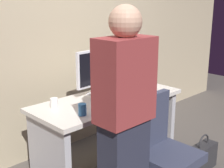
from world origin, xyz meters
The scene contains 13 objects.
ground_plane centered at (0.00, 0.00, 0.00)m, with size 9.00×9.00×0.00m, color #4C4742.
wall_back centered at (0.00, 0.75, 1.50)m, with size 6.40×0.10×3.00m, color tan.
desk centered at (0.00, 0.00, 0.52)m, with size 1.52×0.65×0.74m.
office_chair centered at (-0.10, -0.74, 0.43)m, with size 0.52×0.52×0.94m.
person_at_desk centered at (-0.50, -0.69, 0.84)m, with size 0.40×0.24×1.64m.
monitor centered at (0.02, 0.17, 1.00)m, with size 0.54×0.15×0.46m.
keyboard centered at (-0.01, -0.13, 0.75)m, with size 0.43×0.13×0.02m, color white.
mouse centered at (0.29, -0.15, 0.76)m, with size 0.06×0.10×0.03m, color white.
cup_near_keyboard centered at (-0.47, -0.18, 0.79)m, with size 0.07×0.07×0.10m, color #3372B2.
cup_by_monitor centered at (-0.54, 0.12, 0.79)m, with size 0.07×0.07×0.09m, color white.
book_stack centered at (0.44, 0.19, 0.78)m, with size 0.21×0.18×0.08m.
cell_phone centered at (0.46, -0.13, 0.75)m, with size 0.07×0.14×0.01m, color black.
handbag centered at (0.65, -0.69, 0.14)m, with size 0.34×0.14×0.38m.
Camera 1 is at (-1.97, -2.08, 1.67)m, focal length 49.88 mm.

